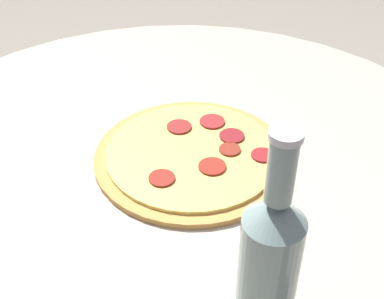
# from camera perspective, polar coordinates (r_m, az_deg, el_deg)

# --- Properties ---
(table) EXTENTS (1.08, 1.08, 0.68)m
(table) POSITION_cam_1_polar(r_m,az_deg,el_deg) (0.96, -1.45, -9.51)
(table) COLOR #B2A893
(table) RESTS_ON ground_plane
(pizza) EXTENTS (0.32, 0.32, 0.02)m
(pizza) POSITION_cam_1_polar(r_m,az_deg,el_deg) (0.86, 0.06, -0.63)
(pizza) COLOR #C68E47
(pizza) RESTS_ON table
(beer_bottle) EXTENTS (0.07, 0.07, 0.27)m
(beer_bottle) POSITION_cam_1_polar(r_m,az_deg,el_deg) (0.59, 8.32, -11.14)
(beer_bottle) COLOR gray
(beer_bottle) RESTS_ON table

